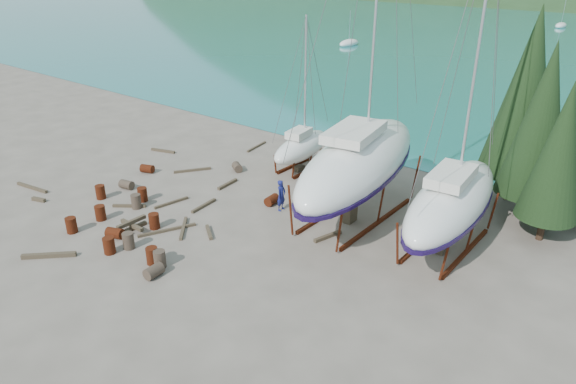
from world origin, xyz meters
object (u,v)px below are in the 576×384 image
Objects in this scene: small_sailboat_shore at (302,146)px; worker at (281,195)px; large_sailboat_far at (452,200)px; large_sailboat_near at (359,161)px.

worker is (2.99, -5.86, -0.77)m from small_sailboat_shore.
worker is (-9.38, -1.92, -1.79)m from large_sailboat_far.
large_sailboat_near is 8.17m from small_sailboat_shore.
large_sailboat_far reaches higher than worker.
large_sailboat_near is 5.10m from worker.
large_sailboat_near reaches higher than small_sailboat_shore.
worker is at bearing -70.58° from small_sailboat_shore.
large_sailboat_far is at bearing -10.52° from large_sailboat_near.
large_sailboat_near is 2.09× the size of small_sailboat_shore.
worker is (-3.97, -1.96, -2.54)m from large_sailboat_near.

